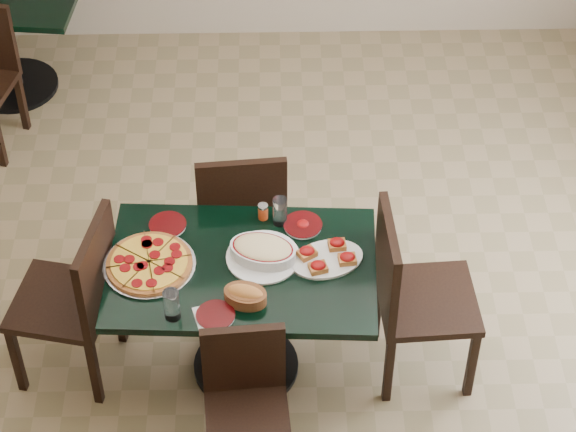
{
  "coord_description": "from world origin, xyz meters",
  "views": [
    {
      "loc": [
        0.07,
        -3.71,
        4.51
      ],
      "look_at": [
        0.14,
        0.0,
        0.9
      ],
      "focal_mm": 70.0,
      "sensor_mm": 36.0,
      "label": 1
    }
  ],
  "objects_px": {
    "lasagna_casserole": "(263,251)",
    "bread_basket": "(245,295)",
    "main_table": "(243,292)",
    "chair_far": "(241,209)",
    "chair_right": "(409,290)",
    "bruschetta_platter": "(327,257)",
    "chair_left": "(78,293)",
    "back_table": "(1,20)",
    "pepperoni_pizza": "(149,263)",
    "chair_near": "(246,397)"
  },
  "relations": [
    {
      "from": "back_table",
      "to": "chair_far",
      "type": "xyz_separation_m",
      "value": [
        1.51,
        -1.74,
        0.01
      ]
    },
    {
      "from": "chair_far",
      "to": "chair_near",
      "type": "distance_m",
      "value": 1.12
    },
    {
      "from": "chair_near",
      "to": "bruschetta_platter",
      "type": "xyz_separation_m",
      "value": [
        0.38,
        0.54,
        0.33
      ]
    },
    {
      "from": "chair_left",
      "to": "lasagna_casserole",
      "type": "xyz_separation_m",
      "value": [
        0.88,
        0.02,
        0.25
      ]
    },
    {
      "from": "chair_far",
      "to": "bruschetta_platter",
      "type": "bearing_deg",
      "value": 120.5
    },
    {
      "from": "chair_far",
      "to": "chair_left",
      "type": "height_order",
      "value": "chair_left"
    },
    {
      "from": "pepperoni_pizza",
      "to": "bruschetta_platter",
      "type": "bearing_deg",
      "value": 1.3
    },
    {
      "from": "chair_right",
      "to": "lasagna_casserole",
      "type": "distance_m",
      "value": 0.73
    },
    {
      "from": "main_table",
      "to": "chair_near",
      "type": "height_order",
      "value": "chair_near"
    },
    {
      "from": "bruschetta_platter",
      "to": "bread_basket",
      "type": "bearing_deg",
      "value": -165.51
    },
    {
      "from": "back_table",
      "to": "bread_basket",
      "type": "xyz_separation_m",
      "value": [
        1.54,
        -2.55,
        0.26
      ]
    },
    {
      "from": "back_table",
      "to": "chair_left",
      "type": "height_order",
      "value": "chair_left"
    },
    {
      "from": "bread_basket",
      "to": "pepperoni_pizza",
      "type": "bearing_deg",
      "value": 169.59
    },
    {
      "from": "chair_near",
      "to": "chair_left",
      "type": "distance_m",
      "value": 0.97
    },
    {
      "from": "chair_right",
      "to": "lasagna_casserole",
      "type": "xyz_separation_m",
      "value": [
        -0.69,
        0.04,
        0.23
      ]
    },
    {
      "from": "main_table",
      "to": "back_table",
      "type": "height_order",
      "value": "same"
    },
    {
      "from": "chair_left",
      "to": "bruschetta_platter",
      "type": "distance_m",
      "value": 1.2
    },
    {
      "from": "chair_far",
      "to": "pepperoni_pizza",
      "type": "relative_size",
      "value": 2.23
    },
    {
      "from": "chair_left",
      "to": "main_table",
      "type": "bearing_deg",
      "value": 100.51
    },
    {
      "from": "main_table",
      "to": "bruschetta_platter",
      "type": "bearing_deg",
      "value": 6.43
    },
    {
      "from": "chair_right",
      "to": "bruschetta_platter",
      "type": "bearing_deg",
      "value": 83.21
    },
    {
      "from": "pepperoni_pizza",
      "to": "lasagna_casserole",
      "type": "distance_m",
      "value": 0.52
    },
    {
      "from": "chair_left",
      "to": "bread_basket",
      "type": "bearing_deg",
      "value": 85.55
    },
    {
      "from": "back_table",
      "to": "pepperoni_pizza",
      "type": "distance_m",
      "value": 2.59
    },
    {
      "from": "main_table",
      "to": "back_table",
      "type": "xyz_separation_m",
      "value": [
        -1.53,
        2.33,
        -0.04
      ]
    },
    {
      "from": "chair_left",
      "to": "bread_basket",
      "type": "xyz_separation_m",
      "value": [
        0.8,
        -0.24,
        0.24
      ]
    },
    {
      "from": "bruschetta_platter",
      "to": "pepperoni_pizza",
      "type": "bearing_deg",
      "value": 163.12
    },
    {
      "from": "chair_left",
      "to": "lasagna_casserole",
      "type": "height_order",
      "value": "chair_left"
    },
    {
      "from": "chair_right",
      "to": "bruschetta_platter",
      "type": "xyz_separation_m",
      "value": [
        -0.39,
        0.02,
        0.21
      ]
    },
    {
      "from": "chair_right",
      "to": "back_table",
      "type": "bearing_deg",
      "value": 41.29
    },
    {
      "from": "lasagna_casserole",
      "to": "main_table",
      "type": "bearing_deg",
      "value": -139.01
    },
    {
      "from": "main_table",
      "to": "chair_left",
      "type": "relative_size",
      "value": 1.31
    },
    {
      "from": "chair_left",
      "to": "bread_basket",
      "type": "relative_size",
      "value": 4.35
    },
    {
      "from": "back_table",
      "to": "chair_near",
      "type": "height_order",
      "value": "chair_near"
    },
    {
      "from": "chair_far",
      "to": "chair_near",
      "type": "relative_size",
      "value": 1.2
    },
    {
      "from": "back_table",
      "to": "chair_left",
      "type": "bearing_deg",
      "value": -65.9
    },
    {
      "from": "chair_far",
      "to": "bread_basket",
      "type": "height_order",
      "value": "chair_far"
    },
    {
      "from": "main_table",
      "to": "pepperoni_pizza",
      "type": "height_order",
      "value": "pepperoni_pizza"
    },
    {
      "from": "chair_right",
      "to": "pepperoni_pizza",
      "type": "height_order",
      "value": "chair_right"
    },
    {
      "from": "bread_basket",
      "to": "bruschetta_platter",
      "type": "relative_size",
      "value": 0.56
    },
    {
      "from": "back_table",
      "to": "chair_left",
      "type": "relative_size",
      "value": 1.14
    },
    {
      "from": "main_table",
      "to": "chair_far",
      "type": "height_order",
      "value": "chair_far"
    },
    {
      "from": "main_table",
      "to": "back_table",
      "type": "bearing_deg",
      "value": 126.1
    },
    {
      "from": "chair_left",
      "to": "pepperoni_pizza",
      "type": "bearing_deg",
      "value": 99.22
    },
    {
      "from": "main_table",
      "to": "chair_far",
      "type": "xyz_separation_m",
      "value": [
        -0.01,
        0.6,
        -0.03
      ]
    },
    {
      "from": "main_table",
      "to": "chair_far",
      "type": "bearing_deg",
      "value": 94.24
    },
    {
      "from": "lasagna_casserole",
      "to": "bread_basket",
      "type": "bearing_deg",
      "value": -91.06
    },
    {
      "from": "chair_far",
      "to": "lasagna_casserole",
      "type": "height_order",
      "value": "chair_far"
    },
    {
      "from": "main_table",
      "to": "chair_right",
      "type": "bearing_deg",
      "value": 3.01
    },
    {
      "from": "chair_far",
      "to": "pepperoni_pizza",
      "type": "xyz_separation_m",
      "value": [
        -0.41,
        -0.59,
        0.23
      ]
    }
  ]
}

